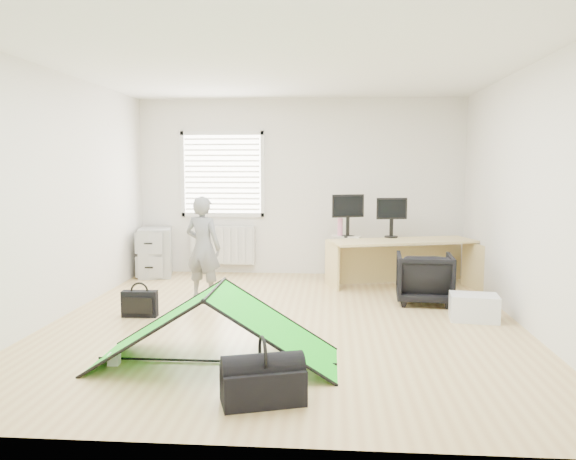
# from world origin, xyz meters

# --- Properties ---
(ground) EXTENTS (5.50, 5.50, 0.00)m
(ground) POSITION_xyz_m (0.00, 0.00, 0.00)
(ground) COLOR tan
(ground) RESTS_ON ground
(back_wall) EXTENTS (5.00, 0.02, 2.70)m
(back_wall) POSITION_xyz_m (0.00, 2.75, 1.35)
(back_wall) COLOR silver
(back_wall) RESTS_ON ground
(window) EXTENTS (1.20, 0.06, 1.20)m
(window) POSITION_xyz_m (-1.20, 2.71, 1.55)
(window) COLOR silver
(window) RESTS_ON back_wall
(radiator) EXTENTS (1.00, 0.12, 0.60)m
(radiator) POSITION_xyz_m (-1.20, 2.67, 0.45)
(radiator) COLOR silver
(radiator) RESTS_ON back_wall
(desk) EXTENTS (2.06, 1.15, 0.67)m
(desk) POSITION_xyz_m (1.47, 1.80, 0.33)
(desk) COLOR #D0B774
(desk) RESTS_ON ground
(filing_cabinet) EXTENTS (0.61, 0.72, 0.74)m
(filing_cabinet) POSITION_xyz_m (-2.19, 2.38, 0.37)
(filing_cabinet) COLOR #A0A3A5
(filing_cabinet) RESTS_ON ground
(monitor_left) EXTENTS (0.47, 0.25, 0.45)m
(monitor_left) POSITION_xyz_m (0.72, 2.06, 0.89)
(monitor_left) COLOR black
(monitor_left) RESTS_ON desk
(monitor_right) EXTENTS (0.44, 0.17, 0.41)m
(monitor_right) POSITION_xyz_m (1.34, 2.06, 0.87)
(monitor_right) COLOR black
(monitor_right) RESTS_ON desk
(keyboard) EXTENTS (0.44, 0.25, 0.02)m
(keyboard) POSITION_xyz_m (0.70, 2.04, 0.68)
(keyboard) COLOR beige
(keyboard) RESTS_ON desk
(thermos) EXTENTS (0.10, 0.10, 0.27)m
(thermos) POSITION_xyz_m (0.62, 2.07, 0.80)
(thermos) COLOR #CB7295
(thermos) RESTS_ON desk
(office_chair) EXTENTS (0.72, 0.73, 0.62)m
(office_chair) POSITION_xyz_m (1.63, 0.95, 0.31)
(office_chair) COLOR black
(office_chair) RESTS_ON ground
(person) EXTENTS (0.54, 0.43, 1.30)m
(person) POSITION_xyz_m (-1.12, 0.98, 0.65)
(person) COLOR slate
(person) RESTS_ON ground
(kite) EXTENTS (2.07, 0.90, 0.64)m
(kite) POSITION_xyz_m (-0.48, -1.34, 0.32)
(kite) COLOR #14D91B
(kite) RESTS_ON ground
(storage_crate) EXTENTS (0.55, 0.41, 0.28)m
(storage_crate) POSITION_xyz_m (2.05, 0.20, 0.14)
(storage_crate) COLOR white
(storage_crate) RESTS_ON ground
(tote_bag) EXTENTS (0.31, 0.21, 0.34)m
(tote_bag) POSITION_xyz_m (-2.12, 2.28, 0.17)
(tote_bag) COLOR teal
(tote_bag) RESTS_ON ground
(laptop_bag) EXTENTS (0.40, 0.13, 0.29)m
(laptop_bag) POSITION_xyz_m (-1.63, 0.05, 0.15)
(laptop_bag) COLOR black
(laptop_bag) RESTS_ON ground
(white_box) EXTENTS (0.10, 0.10, 0.09)m
(white_box) POSITION_xyz_m (-1.33, -1.45, 0.05)
(white_box) COLOR silver
(white_box) RESTS_ON ground
(duffel_bag) EXTENTS (0.64, 0.46, 0.25)m
(duffel_bag) POSITION_xyz_m (0.02, -2.12, 0.13)
(duffel_bag) COLOR black
(duffel_bag) RESTS_ON ground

